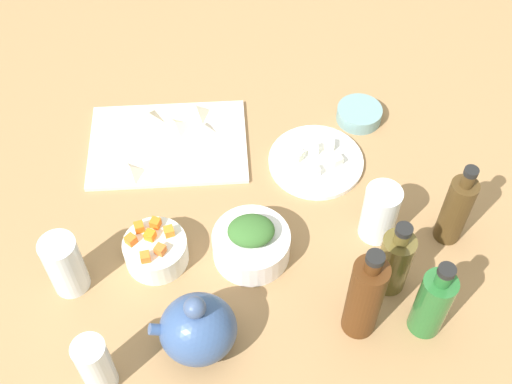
# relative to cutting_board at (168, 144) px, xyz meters

# --- Properties ---
(tabletop) EXTENTS (1.90, 1.90, 0.03)m
(tabletop) POSITION_rel_cutting_board_xyz_m (-0.17, 0.20, -0.02)
(tabletop) COLOR #9F774D
(tabletop) RESTS_ON ground
(cutting_board) EXTENTS (0.37, 0.27, 0.01)m
(cutting_board) POSITION_rel_cutting_board_xyz_m (0.00, 0.00, 0.00)
(cutting_board) COLOR silver
(cutting_board) RESTS_ON tabletop
(plate_tofu) EXTENTS (0.21, 0.21, 0.01)m
(plate_tofu) POSITION_rel_cutting_board_xyz_m (-0.32, 0.10, 0.00)
(plate_tofu) COLOR white
(plate_tofu) RESTS_ON tabletop
(bowl_greens) EXTENTS (0.15, 0.15, 0.06)m
(bowl_greens) POSITION_rel_cutting_board_xyz_m (-0.14, 0.31, 0.03)
(bowl_greens) COLOR white
(bowl_greens) RESTS_ON tabletop
(bowl_carrots) EXTENTS (0.12, 0.12, 0.06)m
(bowl_carrots) POSITION_rel_cutting_board_xyz_m (0.04, 0.30, 0.02)
(bowl_carrots) COLOR white
(bowl_carrots) RESTS_ON tabletop
(bowl_small_side) EXTENTS (0.10, 0.10, 0.03)m
(bowl_small_side) POSITION_rel_cutting_board_xyz_m (-0.44, -0.01, 0.01)
(bowl_small_side) COLOR #719899
(bowl_small_side) RESTS_ON tabletop
(teapot) EXTENTS (0.15, 0.13, 0.16)m
(teapot) POSITION_rel_cutting_board_xyz_m (-0.02, 0.49, 0.06)
(teapot) COLOR #375286
(teapot) RESTS_ON tabletop
(bottle_0) EXTENTS (0.06, 0.06, 0.18)m
(bottle_0) POSITION_rel_cutting_board_xyz_m (-0.39, 0.42, 0.07)
(bottle_0) COLOR brown
(bottle_0) RESTS_ON tabletop
(bottle_1) EXTENTS (0.06, 0.06, 0.20)m
(bottle_1) POSITION_rel_cutting_board_xyz_m (-0.43, 0.51, 0.08)
(bottle_1) COLOR #25642C
(bottle_1) RESTS_ON tabletop
(bottle_2) EXTENTS (0.05, 0.05, 0.21)m
(bottle_2) POSITION_rel_cutting_board_xyz_m (-0.54, 0.33, 0.08)
(bottle_2) COLOR #493418
(bottle_2) RESTS_ON tabletop
(bottle_3) EXTENTS (0.06, 0.06, 0.23)m
(bottle_3) POSITION_rel_cutting_board_xyz_m (-0.31, 0.50, 0.10)
(bottle_3) COLOR #4B2810
(bottle_3) RESTS_ON tabletop
(drinking_glass_0) EXTENTS (0.06, 0.06, 0.13)m
(drinking_glass_0) POSITION_rel_cutting_board_xyz_m (0.16, 0.53, 0.06)
(drinking_glass_0) COLOR white
(drinking_glass_0) RESTS_ON tabletop
(drinking_glass_1) EXTENTS (0.07, 0.07, 0.14)m
(drinking_glass_1) POSITION_rel_cutting_board_xyz_m (0.21, 0.33, 0.06)
(drinking_glass_1) COLOR white
(drinking_glass_1) RESTS_ON tabletop
(drinking_glass_2) EXTENTS (0.07, 0.07, 0.13)m
(drinking_glass_2) POSITION_rel_cutting_board_xyz_m (-0.40, 0.30, 0.06)
(drinking_glass_2) COLOR white
(drinking_glass_2) RESTS_ON tabletop
(carrot_cube_0) EXTENTS (0.03, 0.03, 0.02)m
(carrot_cube_0) POSITION_rel_cutting_board_xyz_m (0.03, 0.32, 0.06)
(carrot_cube_0) COLOR orange
(carrot_cube_0) RESTS_ON bowl_carrots
(carrot_cube_1) EXTENTS (0.02, 0.02, 0.02)m
(carrot_cube_1) POSITION_rel_cutting_board_xyz_m (0.07, 0.26, 0.06)
(carrot_cube_1) COLOR orange
(carrot_cube_1) RESTS_ON bowl_carrots
(carrot_cube_2) EXTENTS (0.02, 0.02, 0.02)m
(carrot_cube_2) POSITION_rel_cutting_board_xyz_m (0.04, 0.26, 0.06)
(carrot_cube_2) COLOR orange
(carrot_cube_2) RESTS_ON bowl_carrots
(carrot_cube_3) EXTENTS (0.02, 0.02, 0.02)m
(carrot_cube_3) POSITION_rel_cutting_board_xyz_m (0.01, 0.28, 0.06)
(carrot_cube_3) COLOR orange
(carrot_cube_3) RESTS_ON bowl_carrots
(carrot_cube_4) EXTENTS (0.02, 0.02, 0.02)m
(carrot_cube_4) POSITION_rel_cutting_board_xyz_m (0.05, 0.28, 0.06)
(carrot_cube_4) COLOR orange
(carrot_cube_4) RESTS_ON bowl_carrots
(carrot_cube_5) EXTENTS (0.02, 0.02, 0.02)m
(carrot_cube_5) POSITION_rel_cutting_board_xyz_m (0.06, 0.33, 0.06)
(carrot_cube_5) COLOR orange
(carrot_cube_5) RESTS_ON bowl_carrots
(carrot_cube_6) EXTENTS (0.03, 0.03, 0.02)m
(carrot_cube_6) POSITION_rel_cutting_board_xyz_m (0.09, 0.29, 0.06)
(carrot_cube_6) COLOR orange
(carrot_cube_6) RESTS_ON bowl_carrots
(chopped_greens_mound) EXTENTS (0.10, 0.08, 0.04)m
(chopped_greens_mound) POSITION_rel_cutting_board_xyz_m (-0.14, 0.31, 0.08)
(chopped_greens_mound) COLOR #36652B
(chopped_greens_mound) RESTS_ON bowl_greens
(tofu_cube_0) EXTENTS (0.03, 0.03, 0.02)m
(tofu_cube_0) POSITION_rel_cutting_board_xyz_m (-0.28, 0.09, 0.02)
(tofu_cube_0) COLOR white
(tofu_cube_0) RESTS_ON plate_tofu
(tofu_cube_1) EXTENTS (0.02, 0.02, 0.02)m
(tofu_cube_1) POSITION_rel_cutting_board_xyz_m (-0.31, 0.08, 0.02)
(tofu_cube_1) COLOR white
(tofu_cube_1) RESTS_ON plate_tofu
(tofu_cube_2) EXTENTS (0.03, 0.03, 0.02)m
(tofu_cube_2) POSITION_rel_cutting_board_xyz_m (-0.36, 0.12, 0.02)
(tofu_cube_2) COLOR #FAF7CB
(tofu_cube_2) RESTS_ON plate_tofu
(tofu_cube_3) EXTENTS (0.03, 0.03, 0.02)m
(tofu_cube_3) POSITION_rel_cutting_board_xyz_m (-0.30, 0.14, 0.02)
(tofu_cube_3) COLOR white
(tofu_cube_3) RESTS_ON plate_tofu
(tofu_cube_4) EXTENTS (0.03, 0.03, 0.02)m
(tofu_cube_4) POSITION_rel_cutting_board_xyz_m (-0.35, 0.07, 0.02)
(tofu_cube_4) COLOR white
(tofu_cube_4) RESTS_ON plate_tofu
(dumpling_0) EXTENTS (0.06, 0.06, 0.02)m
(dumpling_0) POSITION_rel_cutting_board_xyz_m (0.08, 0.08, 0.02)
(dumpling_0) COLOR beige
(dumpling_0) RESTS_ON cutting_board
(dumpling_1) EXTENTS (0.05, 0.05, 0.02)m
(dumpling_1) POSITION_rel_cutting_board_xyz_m (-0.08, -0.02, 0.02)
(dumpling_1) COLOR beige
(dumpling_1) RESTS_ON cutting_board
(dumpling_2) EXTENTS (0.06, 0.06, 0.03)m
(dumpling_2) POSITION_rel_cutting_board_xyz_m (-0.07, -0.08, 0.02)
(dumpling_2) COLOR beige
(dumpling_2) RESTS_ON cutting_board
(dumpling_3) EXTENTS (0.06, 0.06, 0.02)m
(dumpling_3) POSITION_rel_cutting_board_xyz_m (-0.02, -0.04, 0.02)
(dumpling_3) COLOR beige
(dumpling_3) RESTS_ON cutting_board
(dumpling_4) EXTENTS (0.07, 0.07, 0.03)m
(dumpling_4) POSITION_rel_cutting_board_xyz_m (0.04, -0.07, 0.02)
(dumpling_4) COLOR beige
(dumpling_4) RESTS_ON cutting_board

